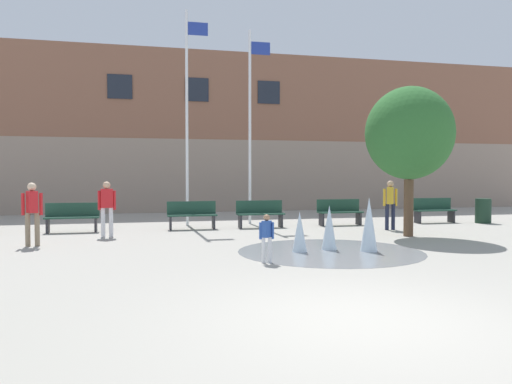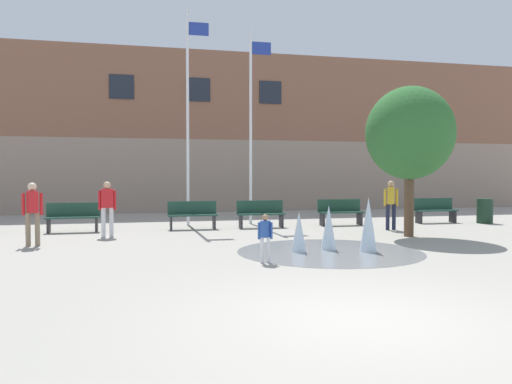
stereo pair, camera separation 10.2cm
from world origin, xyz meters
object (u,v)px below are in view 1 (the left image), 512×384
Objects in this scene: park_bench_center at (192,215)px; adult_in_red at (32,209)px; street_tree_near_building at (409,134)px; teen_by_trashcan at (107,204)px; flagpole_right at (251,121)px; park_bench_under_left_flagpole at (72,217)px; park_bench_far_right at (434,210)px; trash_can at (483,211)px; park_bench_near_trashcan at (340,212)px; park_bench_under_right_flagpole at (260,213)px; adult_watching at (390,201)px; flagpole_left at (188,111)px; child_in_fountain at (267,234)px.

park_bench_center is 1.01× the size of adult_in_red.
street_tree_near_building is (10.19, -0.35, 2.03)m from adult_in_red.
teen_by_trashcan is 0.23× the size of flagpole_right.
flagpole_right is at bearing 25.34° from teen_by_trashcan.
park_bench_under_left_flagpole is 3.70m from park_bench_center.
park_bench_far_right is at bearing 48.41° from street_tree_near_building.
trash_can is 6.09m from street_tree_near_building.
street_tree_near_building is (0.70, -3.40, 2.49)m from park_bench_near_trashcan.
park_bench_under_right_flagpole is 4.27m from adult_watching.
flagpole_right reaches higher than park_bench_under_left_flagpole.
teen_by_trashcan is (-7.79, -1.57, 0.45)m from park_bench_near_trashcan.
trash_can is at bearing -0.08° from teen_by_trashcan.
flagpole_left is 1.08× the size of flagpole_right.
park_bench_near_trashcan is at bearing 2.66° from park_bench_under_right_flagpole.
park_bench_under_right_flagpole is 1.01× the size of adult_in_red.
teen_by_trashcan reaches higher than park_bench_under_right_flagpole.
park_bench_far_right is at bearing 0.58° from park_bench_near_trashcan.
flagpole_right reaches higher than park_bench_far_right.
street_tree_near_building is (9.60, -3.27, 2.49)m from park_bench_under_left_flagpole.
park_bench_under_right_flagpole is at bearing 137.96° from street_tree_near_building.
trash_can is at bearing -11.78° from flagpole_right.
park_bench_center and park_bench_near_trashcan have the same top height.
adult_watching is at bearing -15.13° from park_bench_center.
park_bench_near_trashcan is 1.01× the size of adult_watching.
park_bench_under_right_flagpole is 6.67m from child_in_fountain.
adult_watching is 1.00× the size of teen_by_trashcan.
street_tree_near_building reaches higher than park_bench_near_trashcan.
park_bench_under_right_flagpole is at bearing -0.00° from park_bench_under_left_flagpole.
park_bench_center is 5.22m from adult_in_red.
trash_can is 0.21× the size of street_tree_near_building.
adult_in_red is at bearing -135.03° from flagpole_left.
flagpole_left reaches higher than adult_watching.
park_bench_near_trashcan is 1.01× the size of teen_by_trashcan.
park_bench_center is 1.00× the size of park_bench_under_right_flagpole.
teen_by_trashcan is (-11.54, -1.61, 0.45)m from park_bench_far_right.
park_bench_under_left_flagpole is 1.78× the size of trash_can.
flagpole_right is at bearing 169.91° from park_bench_far_right.
adult_in_red is at bearing -170.36° from trash_can.
park_bench_far_right is at bearing -6.07° from child_in_fountain.
adult_watching is at bearing -37.49° from flagpole_right.
street_tree_near_building is at bearing -12.94° from child_in_fountain.
park_bench_center is at bearing 24.92° from teen_by_trashcan.
park_bench_under_left_flagpole is 7.92m from child_in_fountain.
park_bench_far_right is at bearing 1.49° from park_bench_under_right_flagpole.
park_bench_under_right_flagpole and park_bench_near_trashcan have the same top height.
street_tree_near_building is (3.64, -4.63, -0.75)m from flagpole_right.
park_bench_center is 10.66m from trash_can.
flagpole_right is (2.27, 1.34, 3.24)m from park_bench_center.
park_bench_far_right is 11.66m from teen_by_trashcan.
park_bench_under_left_flagpole is 5.29m from flagpole_left.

